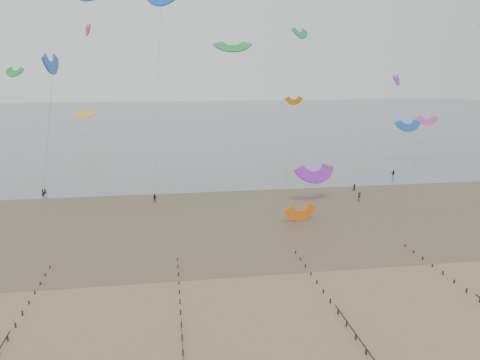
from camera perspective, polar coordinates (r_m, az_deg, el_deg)
name	(u,v)px	position (r m, az deg, el deg)	size (l,w,h in m)	color
ground	(290,291)	(61.63, 6.14, -13.31)	(500.00, 500.00, 0.00)	brown
sea_and_shore	(226,212)	(92.34, -1.78, -3.95)	(500.00, 665.00, 0.03)	#475654
kitesurfer_lead	(43,193)	(111.18, -22.89, -1.50)	(0.68, 0.45, 1.87)	black
kitesurfers	(373,185)	(114.70, 15.91, -0.54)	(135.53, 21.26, 1.85)	black
grounded_kite	(300,220)	(88.16, 7.37, -4.92)	(5.80, 3.04, 4.42)	orange
kites_airborne	(170,89)	(138.43, -8.48, 10.92)	(219.42, 119.27, 41.45)	green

